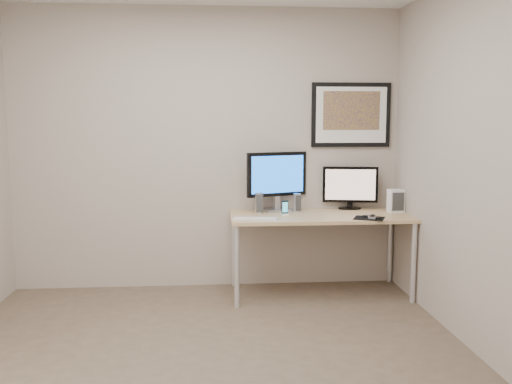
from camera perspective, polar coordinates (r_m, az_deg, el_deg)
floor at (r=3.71m, az=-5.14°, el=-17.35°), size 3.60×3.60×0.00m
room at (r=3.82m, az=-5.36°, el=8.73°), size 3.60×3.60×3.60m
desk at (r=4.90m, az=6.72°, el=-3.13°), size 1.60×0.70×0.73m
framed_art at (r=5.22m, az=9.96°, el=8.01°), size 0.75×0.04×0.60m
monitor_large at (r=5.03m, az=2.21°, el=1.43°), size 0.57×0.28×0.55m
monitor_tv at (r=5.20m, az=9.88°, el=0.57°), size 0.52×0.15×0.41m
speaker_left at (r=4.92m, az=0.33°, el=-1.16°), size 0.08×0.08×0.19m
speaker_right at (r=5.00m, az=4.33°, el=-1.13°), size 0.08×0.08×0.17m
phone_dock at (r=4.82m, az=3.06°, el=-1.68°), size 0.07×0.07×0.13m
keyboard at (r=4.61m, az=-0.12°, el=-2.81°), size 0.39×0.17×0.01m
mousepad at (r=4.76m, az=11.83°, el=-2.72°), size 0.32×0.30×0.00m
mouse at (r=4.75m, az=12.14°, el=-2.51°), size 0.09×0.11×0.03m
remote at (r=4.77m, az=12.10°, el=-2.59°), size 0.13×0.17×0.02m
fan_unit at (r=5.13m, az=14.51°, el=-0.90°), size 0.14×0.11×0.21m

